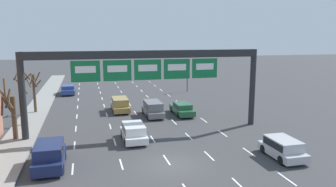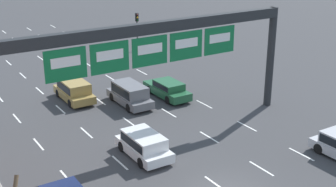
% 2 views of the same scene
% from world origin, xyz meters
% --- Properties ---
extents(ground_plane, '(220.00, 220.00, 0.00)m').
position_xyz_m(ground_plane, '(0.00, 0.00, 0.00)').
color(ground_plane, '#3D3D3F').
extents(lane_dashes, '(13.32, 67.00, 0.01)m').
position_xyz_m(lane_dashes, '(0.00, 13.50, 0.00)').
color(lane_dashes, white).
rests_on(lane_dashes, ground_plane).
extents(sign_gantry, '(21.97, 0.70, 7.61)m').
position_xyz_m(sign_gantry, '(0.00, 8.28, 6.02)').
color(sign_gantry, '#232628').
rests_on(sign_gantry, ground_plane).
extents(car_green, '(1.81, 4.81, 1.37)m').
position_xyz_m(car_green, '(5.05, 13.93, 0.74)').
color(car_green, '#235B38').
rests_on(car_green, ground_plane).
extents(suv_gold, '(1.92, 4.51, 1.63)m').
position_xyz_m(suv_gold, '(-1.63, 17.31, 0.91)').
color(suv_gold, '#A88947').
rests_on(suv_gold, ground_plane).
extents(suv_navy, '(1.98, 4.33, 1.74)m').
position_xyz_m(suv_navy, '(-8.10, 1.62, 0.97)').
color(suv_navy, '#19234C').
rests_on(suv_navy, ground_plane).
extents(suv_grey, '(1.86, 4.66, 1.67)m').
position_xyz_m(suv_grey, '(1.70, 14.12, 0.93)').
color(suv_grey, slate).
rests_on(suv_grey, ground_plane).
extents(car_blue, '(1.97, 4.46, 1.40)m').
position_xyz_m(car_blue, '(-8.12, 30.83, 0.75)').
color(car_blue, navy).
rests_on(car_blue, ground_plane).
extents(suv_white, '(1.92, 4.13, 1.47)m').
position_xyz_m(suv_white, '(-1.66, 5.98, 0.83)').
color(suv_white, silver).
rests_on(suv_white, ground_plane).
extents(suv_silver, '(1.94, 3.98, 1.47)m').
position_xyz_m(suv_silver, '(8.43, -0.69, 0.83)').
color(suv_silver, '#B7B7BC').
rests_on(suv_silver, ground_plane).
extents(traffic_light_near_gantry, '(0.30, 0.35, 4.13)m').
position_xyz_m(traffic_light_near_gantry, '(10.29, 28.49, 2.97)').
color(traffic_light_near_gantry, black).
rests_on(traffic_light_near_gantry, ground_plane).
extents(tree_bare_closest, '(2.06, 2.06, 4.73)m').
position_xyz_m(tree_bare_closest, '(-11.28, 18.84, 2.76)').
color(tree_bare_closest, brown).
rests_on(tree_bare_closest, sidewalk_left).
extents(tree_bare_second, '(1.52, 1.96, 5.24)m').
position_xyz_m(tree_bare_second, '(-11.70, 8.45, 2.61)').
color(tree_bare_second, brown).
rests_on(tree_bare_second, sidewalk_left).
extents(tree_bare_furthest, '(1.72, 1.65, 5.77)m').
position_xyz_m(tree_bare_furthest, '(-11.46, 13.37, 3.23)').
color(tree_bare_furthest, brown).
rests_on(tree_bare_furthest, sidewalk_left).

